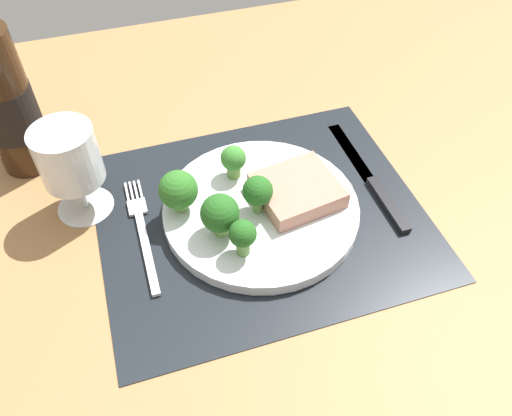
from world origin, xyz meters
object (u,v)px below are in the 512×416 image
at_px(plate, 261,209).
at_px(knife, 373,182).
at_px(steak, 297,189).
at_px(fork, 143,231).
at_px(wine_glass, 69,161).
at_px(wine_bottle, 4,100).

height_order(plate, knife, plate).
relative_size(plate, steak, 2.54).
distance_m(steak, knife, 0.12).
distance_m(fork, knife, 0.32).
bearing_deg(wine_glass, steak, -17.02).
distance_m(steak, wine_bottle, 0.40).
bearing_deg(plate, wine_bottle, 145.02).
height_order(wine_bottle, wine_glass, wine_bottle).
distance_m(knife, wine_bottle, 0.50).
relative_size(fork, wine_bottle, 0.63).
height_order(plate, wine_bottle, wine_bottle).
bearing_deg(knife, wine_glass, 165.83).
bearing_deg(knife, fork, 175.84).
height_order(plate, wine_glass, wine_glass).
xyz_separation_m(fork, knife, (0.32, -0.01, 0.00)).
xyz_separation_m(knife, wine_glass, (-0.38, 0.08, 0.08)).
distance_m(steak, fork, 0.20).
xyz_separation_m(plate, knife, (0.16, 0.01, -0.00)).
relative_size(plate, fork, 1.32).
distance_m(steak, wine_glass, 0.28).
relative_size(wine_bottle, wine_glass, 2.37).
bearing_deg(wine_glass, wine_bottle, 120.33).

